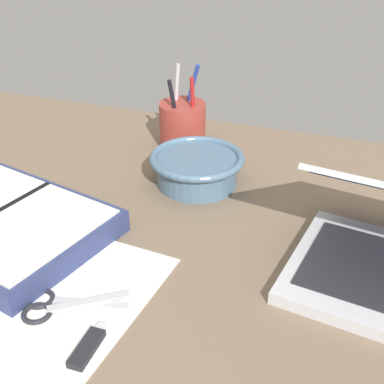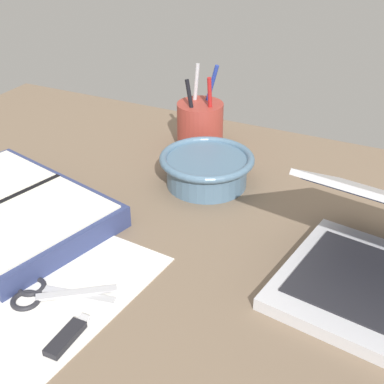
# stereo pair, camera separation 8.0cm
# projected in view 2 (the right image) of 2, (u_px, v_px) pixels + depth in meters

# --- Properties ---
(desk_top) EXTENTS (1.40, 1.00, 0.02)m
(desk_top) POSITION_uv_depth(u_px,v_px,m) (169.00, 260.00, 0.79)
(desk_top) COLOR #75604C
(desk_top) RESTS_ON ground
(bowl) EXTENTS (0.17, 0.17, 0.06)m
(bowl) POSITION_uv_depth(u_px,v_px,m) (207.00, 168.00, 0.94)
(bowl) COLOR slate
(bowl) RESTS_ON desk_top
(pen_cup) EXTENTS (0.09, 0.09, 0.17)m
(pen_cup) POSITION_uv_depth(u_px,v_px,m) (200.00, 125.00, 1.07)
(pen_cup) COLOR #9E382D
(pen_cup) RESTS_ON desk_top
(planner) EXTENTS (0.37, 0.30, 0.04)m
(planner) POSITION_uv_depth(u_px,v_px,m) (6.00, 211.00, 0.85)
(planner) COLOR navy
(planner) RESTS_ON desk_top
(scissors) EXTENTS (0.14, 0.09, 0.01)m
(scissors) POSITION_uv_depth(u_px,v_px,m) (41.00, 294.00, 0.70)
(scissors) COLOR #B7B7BC
(scissors) RESTS_ON desk_top
(paper_sheet_front) EXTENTS (0.23, 0.30, 0.00)m
(paper_sheet_front) POSITION_uv_depth(u_px,v_px,m) (51.00, 291.00, 0.71)
(paper_sheet_front) COLOR white
(paper_sheet_front) RESTS_ON desk_top
(usb_drive) EXTENTS (0.02, 0.07, 0.01)m
(usb_drive) POSITION_uv_depth(u_px,v_px,m) (67.00, 337.00, 0.63)
(usb_drive) COLOR black
(usb_drive) RESTS_ON desk_top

